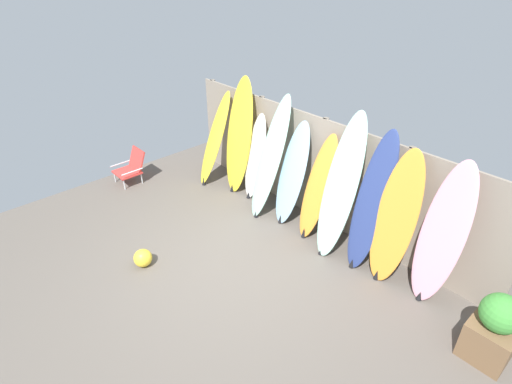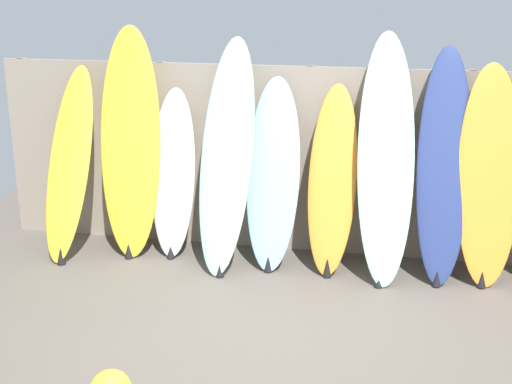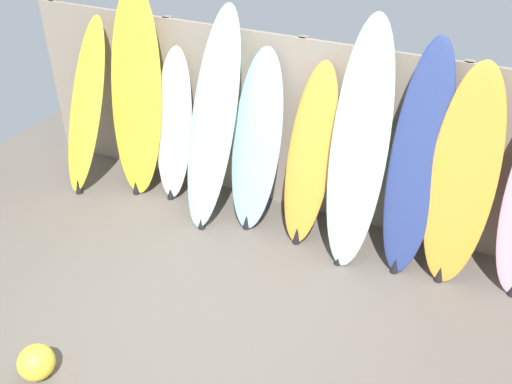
# 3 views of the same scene
# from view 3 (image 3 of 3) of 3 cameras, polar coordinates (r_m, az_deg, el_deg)

# --- Properties ---
(ground) EXTENTS (7.68, 7.68, 0.00)m
(ground) POSITION_cam_3_polar(r_m,az_deg,el_deg) (4.72, -5.49, -13.77)
(ground) COLOR #5B544C
(fence_back) EXTENTS (6.08, 0.11, 1.80)m
(fence_back) POSITION_cam_3_polar(r_m,az_deg,el_deg) (5.63, 4.21, 6.43)
(fence_back) COLOR gray
(fence_back) RESTS_ON ground
(surfboard_yellow_0) EXTENTS (0.51, 0.82, 1.79)m
(surfboard_yellow_0) POSITION_cam_3_polar(r_m,az_deg,el_deg) (6.33, -16.65, 8.08)
(surfboard_yellow_0) COLOR yellow
(surfboard_yellow_0) RESTS_ON ground
(surfboard_yellow_1) EXTENTS (0.62, 0.55, 2.16)m
(surfboard_yellow_1) POSITION_cam_3_polar(r_m,az_deg,el_deg) (6.01, -11.89, 9.42)
(surfboard_yellow_1) COLOR yellow
(surfboard_yellow_1) RESTS_ON ground
(surfboard_white_2) EXTENTS (0.44, 0.42, 1.60)m
(surfboard_white_2) POSITION_cam_3_polar(r_m,az_deg,el_deg) (5.95, -8.24, 6.50)
(surfboard_white_2) COLOR white
(surfboard_white_2) RESTS_ON ground
(surfboard_seafoam_3) EXTENTS (0.56, 0.80, 2.08)m
(surfboard_seafoam_3) POSITION_cam_3_polar(r_m,az_deg,el_deg) (5.44, -4.35, 6.95)
(surfboard_seafoam_3) COLOR #9ED6BC
(surfboard_seafoam_3) RESTS_ON ground
(surfboard_skyblue_4) EXTENTS (0.50, 0.57, 1.73)m
(surfboard_skyblue_4) POSITION_cam_3_polar(r_m,az_deg,el_deg) (5.44, 0.04, 4.89)
(surfboard_skyblue_4) COLOR #8CB7D6
(surfboard_skyblue_4) RESTS_ON ground
(surfboard_orange_5) EXTENTS (0.45, 0.63, 1.68)m
(surfboard_orange_5) POSITION_cam_3_polar(r_m,az_deg,el_deg) (5.29, 5.42, 3.50)
(surfboard_orange_5) COLOR orange
(surfboard_orange_5) RESTS_ON ground
(surfboard_seafoam_6) EXTENTS (0.58, 0.80, 2.15)m
(surfboard_seafoam_6) POSITION_cam_3_polar(r_m,az_deg,el_deg) (5.00, 10.28, 4.39)
(surfboard_seafoam_6) COLOR #9ED6BC
(surfboard_seafoam_6) RESTS_ON ground
(surfboard_navy_7) EXTENTS (0.50, 0.65, 2.04)m
(surfboard_navy_7) POSITION_cam_3_polar(r_m,az_deg,el_deg) (5.00, 15.83, 2.82)
(surfboard_navy_7) COLOR navy
(surfboard_navy_7) RESTS_ON ground
(surfboard_orange_8) EXTENTS (0.60, 0.56, 1.90)m
(surfboard_orange_8) POSITION_cam_3_polar(r_m,az_deg,el_deg) (5.01, 19.95, 1.12)
(surfboard_orange_8) COLOR orange
(surfboard_orange_8) RESTS_ON ground
(beach_ball) EXTENTS (0.27, 0.27, 0.27)m
(beach_ball) POSITION_cam_3_polar(r_m,az_deg,el_deg) (4.61, -21.12, -15.61)
(beach_ball) COLOR yellow
(beach_ball) RESTS_ON ground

